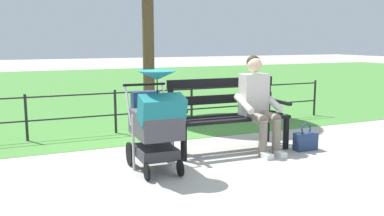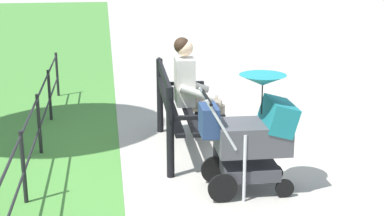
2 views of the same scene
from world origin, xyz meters
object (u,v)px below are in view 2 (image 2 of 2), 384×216
(park_bench, at_px, (179,108))
(person_on_bench, at_px, (194,87))
(handbag, at_px, (207,116))
(stroller, at_px, (253,132))

(park_bench, bearing_deg, person_on_bench, 147.32)
(handbag, bearing_deg, park_bench, -27.71)
(park_bench, distance_m, handbag, 1.14)
(person_on_bench, xyz_separation_m, handbag, (-0.60, 0.27, -0.55))
(park_bench, xyz_separation_m, person_on_bench, (-0.35, 0.22, 0.15))
(stroller, height_order, handbag, stroller)
(person_on_bench, distance_m, handbag, 0.86)
(stroller, distance_m, handbag, 2.20)
(handbag, bearing_deg, stroller, 1.48)
(park_bench, bearing_deg, stroller, 24.63)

